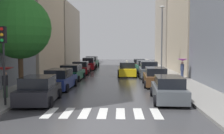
% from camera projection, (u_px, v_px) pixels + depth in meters
% --- Properties ---
extents(ground_plane, '(28.00, 72.00, 0.04)m').
position_uv_depth(ground_plane, '(114.00, 73.00, 34.96)').
color(ground_plane, '#3C3C3E').
extents(sidewalk_left, '(3.00, 72.00, 0.15)m').
position_uv_depth(sidewalk_left, '(64.00, 72.00, 35.15)').
color(sidewalk_left, gray).
rests_on(sidewalk_left, ground).
extents(sidewalk_right, '(3.00, 72.00, 0.15)m').
position_uv_depth(sidewalk_right, '(163.00, 72.00, 34.75)').
color(sidewalk_right, gray).
rests_on(sidewalk_right, ground).
extents(crosswalk_stripes, '(5.85, 2.20, 0.01)m').
position_uv_depth(crosswalk_stripes, '(103.00, 113.00, 13.48)').
color(crosswalk_stripes, silver).
rests_on(crosswalk_stripes, ground).
extents(building_left_far, '(6.00, 15.51, 11.01)m').
position_uv_depth(building_left_far, '(58.00, 35.00, 50.83)').
color(building_left_far, '#9E9384').
rests_on(building_left_far, ground).
extents(building_right_far, '(6.00, 13.23, 22.44)m').
position_uv_depth(building_right_far, '(177.00, 3.00, 47.68)').
color(building_right_far, '#9E9384').
rests_on(building_right_far, ground).
extents(parked_car_left_nearest, '(2.32, 4.36, 1.62)m').
position_uv_depth(parked_car_left_nearest, '(39.00, 90.00, 15.90)').
color(parked_car_left_nearest, black).
rests_on(parked_car_left_nearest, ground).
extents(parked_car_left_second, '(2.23, 4.61, 1.61)m').
position_uv_depth(parked_car_left_second, '(60.00, 80.00, 21.09)').
color(parked_car_left_second, navy).
rests_on(parked_car_left_second, ground).
extents(parked_car_left_third, '(2.25, 4.62, 1.59)m').
position_uv_depth(parked_car_left_third, '(72.00, 73.00, 26.65)').
color(parked_car_left_third, '#0C4C2D').
rests_on(parked_car_left_third, ground).
extents(parked_car_left_fourth, '(2.21, 4.05, 1.56)m').
position_uv_depth(parked_car_left_fourth, '(81.00, 68.00, 32.88)').
color(parked_car_left_fourth, maroon).
rests_on(parked_car_left_fourth, ground).
extents(parked_car_left_fifth, '(2.13, 4.21, 1.79)m').
position_uv_depth(parked_car_left_fifth, '(89.00, 64.00, 38.73)').
color(parked_car_left_fifth, maroon).
rests_on(parked_car_left_fifth, ground).
extents(parked_car_left_sixth, '(2.24, 4.32, 1.77)m').
position_uv_depth(parked_car_left_sixth, '(92.00, 62.00, 44.54)').
color(parked_car_left_sixth, '#0C4C2D').
rests_on(parked_car_left_sixth, ground).
extents(parked_car_right_nearest, '(2.21, 4.73, 1.56)m').
position_uv_depth(parked_car_right_nearest, '(169.00, 89.00, 16.41)').
color(parked_car_right_nearest, '#474C51').
rests_on(parked_car_right_nearest, ground).
extents(parked_car_right_second, '(2.19, 4.62, 1.60)m').
position_uv_depth(parked_car_right_second, '(155.00, 77.00, 22.87)').
color(parked_car_right_second, brown).
rests_on(parked_car_right_second, ground).
extents(parked_car_right_third, '(2.19, 4.57, 1.79)m').
position_uv_depth(parked_car_right_third, '(148.00, 70.00, 28.92)').
color(parked_car_right_third, '#474C51').
rests_on(parked_car_right_third, ground).
extents(parked_car_right_fourth, '(2.18, 4.62, 1.61)m').
position_uv_depth(parked_car_right_fourth, '(144.00, 67.00, 34.45)').
color(parked_car_right_fourth, '#0C4C2D').
rests_on(parked_car_right_fourth, ground).
extents(parked_car_right_fifth, '(2.20, 4.55, 1.54)m').
position_uv_depth(parked_car_right_fifth, '(139.00, 64.00, 39.80)').
color(parked_car_right_fifth, brown).
rests_on(parked_car_right_fifth, ground).
extents(taxi_midroad, '(2.13, 4.39, 1.81)m').
position_uv_depth(taxi_midroad, '(127.00, 70.00, 30.25)').
color(taxi_midroad, yellow).
rests_on(taxi_midroad, ground).
extents(pedestrian_foreground, '(1.09, 1.09, 1.90)m').
position_uv_depth(pedestrian_foreground, '(5.00, 75.00, 16.75)').
color(pedestrian_foreground, '#38513D').
rests_on(pedestrian_foreground, sidewalk_left).
extents(pedestrian_near_tree, '(1.08, 1.08, 1.99)m').
position_uv_depth(pedestrian_near_tree, '(182.00, 64.00, 26.73)').
color(pedestrian_near_tree, navy).
rests_on(pedestrian_near_tree, sidewalk_right).
extents(street_tree_left, '(4.54, 4.54, 6.85)m').
position_uv_depth(street_tree_left, '(20.00, 28.00, 19.44)').
color(street_tree_left, '#513823').
rests_on(street_tree_left, sidewalk_left).
extents(traffic_light_left_corner, '(0.30, 0.42, 4.30)m').
position_uv_depth(traffic_light_left_corner, '(3.00, 48.00, 14.44)').
color(traffic_light_left_corner, black).
rests_on(traffic_light_left_corner, sidewalk_left).
extents(lamp_post_right, '(0.60, 0.28, 7.77)m').
position_uv_depth(lamp_post_right, '(162.00, 36.00, 29.96)').
color(lamp_post_right, '#595B60').
rests_on(lamp_post_right, sidewalk_right).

